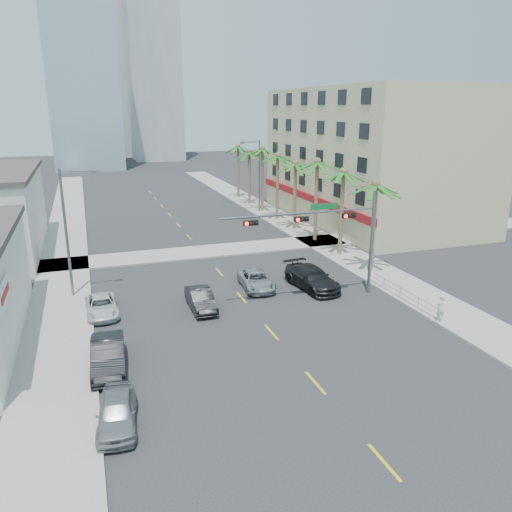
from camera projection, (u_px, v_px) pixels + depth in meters
The scene contains 27 objects.
ground at pixel (299, 364), 26.05m from camera, with size 260.00×260.00×0.00m, color #262628.
sidewalk_right at pixel (329, 246), 47.90m from camera, with size 4.00×120.00×0.15m, color gray.
sidewalk_left at pixel (63, 272), 40.39m from camera, with size 4.00×120.00×0.15m, color gray.
sidewalk_cross at pixel (202, 252), 45.96m from camera, with size 80.00×4.00×0.15m, color gray.
building_right at pixel (370, 155), 57.96m from camera, with size 15.25×28.00×15.00m.
tower_far_left at pixel (80, 51), 102.74m from camera, with size 14.00×14.00×48.00m, color #99B2C6.
tower_far_right at pixel (152, 33), 119.92m from camera, with size 12.00×12.00×60.00m, color #ADADB2.
tower_far_center at pixel (100, 75), 132.33m from camera, with size 16.00×16.00×42.00m, color #ADADB2.
traffic_signal_mast at pixel (332, 228), 33.62m from camera, with size 11.12×0.54×7.20m.
palm_tree_0 at pixel (376, 185), 38.52m from camera, with size 4.80×4.80×7.80m.
palm_tree_1 at pixel (344, 173), 43.13m from camera, with size 4.80×4.80×8.16m.
palm_tree_2 at pixel (317, 163), 47.74m from camera, with size 4.80×4.80×8.52m.
palm_tree_3 at pixel (296, 164), 52.65m from camera, with size 4.80×4.80×7.80m.
palm_tree_4 at pixel (278, 157), 57.26m from camera, with size 4.80×4.80×8.16m.
palm_tree_5 at pixel (262, 150), 61.87m from camera, with size 4.80×4.80×8.52m.
palm_tree_6 at pixel (249, 152), 66.78m from camera, with size 4.80×4.80×7.80m.
palm_tree_7 at pixel (238, 147), 71.39m from camera, with size 4.80×4.80×8.16m.
streetlight_left at pixel (69, 227), 33.85m from camera, with size 2.55×0.25×9.00m.
streetlight_right at pixel (258, 172), 62.46m from camera, with size 2.55×0.25×9.00m.
guardrail at pixel (400, 291), 34.52m from camera, with size 0.08×8.08×1.00m.
car_parked_near at pixel (117, 412), 20.77m from camera, with size 1.60×3.99×1.36m, color #A5A5A9.
car_parked_mid at pixel (108, 355), 25.30m from camera, with size 1.63×4.68×1.54m, color black.
car_parked_far at pixel (102, 306), 32.05m from camera, with size 1.94×4.21×1.17m, color silver.
car_lane_left at pixel (201, 299), 32.95m from camera, with size 1.44×4.14×1.36m, color black.
car_lane_center at pixel (256, 280), 36.77m from camera, with size 2.09×4.54×1.26m, color silver.
car_lane_right at pixel (312, 278), 36.74m from camera, with size 2.22×5.46×1.59m, color black.
pedestrian at pixel (441, 308), 30.65m from camera, with size 0.63×0.41×1.73m, color silver.
Camera 1 is at (-9.73, -21.35, 12.85)m, focal length 35.00 mm.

